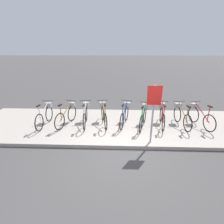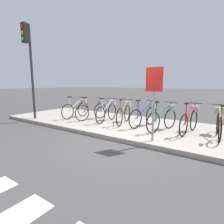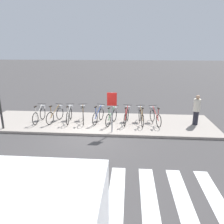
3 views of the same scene
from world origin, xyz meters
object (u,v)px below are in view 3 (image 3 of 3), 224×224
parked_bicycle_1 (56,114)px  parked_bicycle_0 (40,114)px  parked_bicycle_4 (99,114)px  sign_post (112,106)px  parked_bicycle_2 (69,114)px  parked_bicycle_8 (155,116)px  parked_bicycle_6 (127,115)px  parked_bicycle_3 (83,114)px  parked_bicycle_5 (112,116)px  pedestrian (197,109)px  parked_bicycle_7 (141,115)px

parked_bicycle_1 → parked_bicycle_0: bearing=-174.0°
parked_bicycle_4 → sign_post: 1.84m
parked_bicycle_2 → parked_bicycle_8: 4.50m
parked_bicycle_6 → parked_bicycle_3: bearing=179.6°
parked_bicycle_0 → sign_post: bearing=-17.2°
parked_bicycle_2 → parked_bicycle_3: size_ratio=1.02×
sign_post → parked_bicycle_8: bearing=33.1°
parked_bicycle_3 → parked_bicycle_4: (0.85, 0.01, 0.00)m
parked_bicycle_2 → parked_bicycle_5: size_ratio=1.03×
parked_bicycle_1 → parked_bicycle_4: (2.30, 0.09, 0.00)m
pedestrian → parked_bicycle_8: bearing=-178.9°
parked_bicycle_1 → parked_bicycle_3: (1.45, 0.08, 0.00)m
parked_bicycle_2 → parked_bicycle_5: bearing=-3.1°
parked_bicycle_0 → pedestrian: pedestrian is taller
parked_bicycle_7 → parked_bicycle_1: bearing=-179.3°
parked_bicycle_1 → sign_post: size_ratio=0.80×
parked_bicycle_5 → pedestrian: 4.32m
parked_bicycle_1 → parked_bicycle_2: 0.72m
parked_bicycle_3 → parked_bicycle_5: same height
parked_bicycle_4 → parked_bicycle_7: same height
parked_bicycle_1 → parked_bicycle_7: bearing=0.7°
parked_bicycle_6 → sign_post: 1.75m
parked_bicycle_1 → parked_bicycle_5: same height
pedestrian → sign_post: sign_post is taller
parked_bicycle_0 → sign_post: (3.96, -1.22, 0.87)m
parked_bicycle_3 → parked_bicycle_4: same height
parked_bicycle_5 → parked_bicycle_6: (0.75, 0.16, 0.00)m
parked_bicycle_4 → parked_bicycle_1: bearing=-177.7°
parked_bicycle_5 → parked_bicycle_8: (2.21, 0.16, 0.00)m
parked_bicycle_0 → sign_post: 4.24m
parked_bicycle_3 → parked_bicycle_5: bearing=-6.5°
pedestrian → parked_bicycle_6: bearing=-179.3°
parked_bicycle_2 → parked_bicycle_4: bearing=2.4°
pedestrian → sign_post: bearing=-161.3°
parked_bicycle_8 → parked_bicycle_1: bearing=-179.3°
sign_post → parked_bicycle_0: bearing=162.8°
parked_bicycle_2 → parked_bicycle_4: 1.58m
parked_bicycle_1 → parked_bicycle_7: (4.51, 0.05, 0.00)m
parked_bicycle_3 → parked_bicycle_7: (3.06, -0.03, 0.00)m
parked_bicycle_4 → pedestrian: pedestrian is taller
parked_bicycle_4 → parked_bicycle_8: same height
parked_bicycle_3 → sign_post: size_ratio=0.81×
parked_bicycle_0 → parked_bicycle_7: 5.37m
parked_bicycle_3 → sign_post: (1.65, -1.39, 0.87)m
parked_bicycle_2 → parked_bicycle_8: same height
parked_bicycle_1 → parked_bicycle_4: same height
parked_bicycle_2 → parked_bicycle_0: bearing=-175.8°
parked_bicycle_0 → parked_bicycle_7: bearing=1.5°
parked_bicycle_0 → sign_post: sign_post is taller
parked_bicycle_1 → parked_bicycle_7: 4.51m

